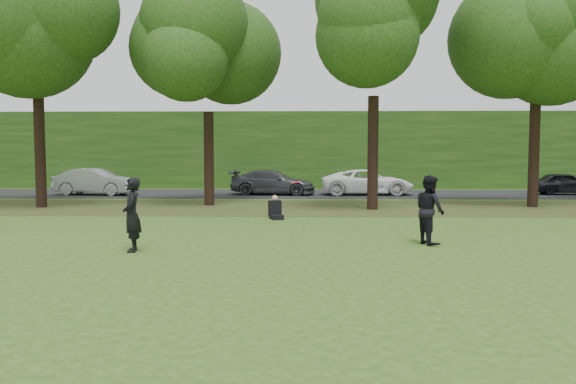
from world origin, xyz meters
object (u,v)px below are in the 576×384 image
(seated_person, at_px, (275,210))
(player_right, at_px, (430,210))
(frisbee, at_px, (296,182))
(player_left, at_px, (132,215))

(seated_person, bearing_deg, player_right, -67.89)
(frisbee, relative_size, seated_person, 0.35)
(player_left, height_order, frisbee, player_left)
(player_right, bearing_deg, player_left, 84.12)
(frisbee, bearing_deg, player_right, 4.28)
(player_left, height_order, player_right, player_right)
(player_left, relative_size, player_right, 0.99)
(player_left, xyz_separation_m, player_right, (7.23, 1.31, 0.01))
(frisbee, bearing_deg, player_left, -164.64)
(seated_person, bearing_deg, player_left, -129.96)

